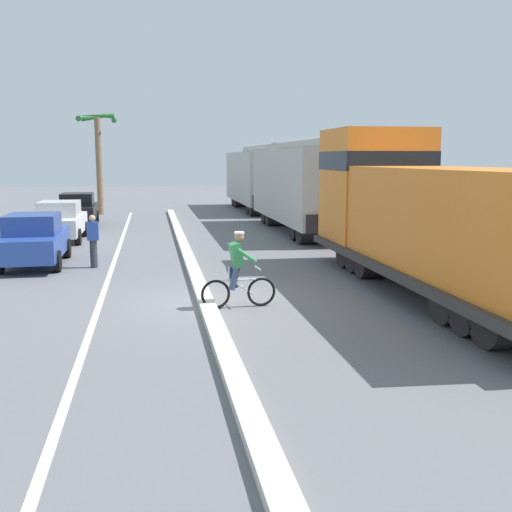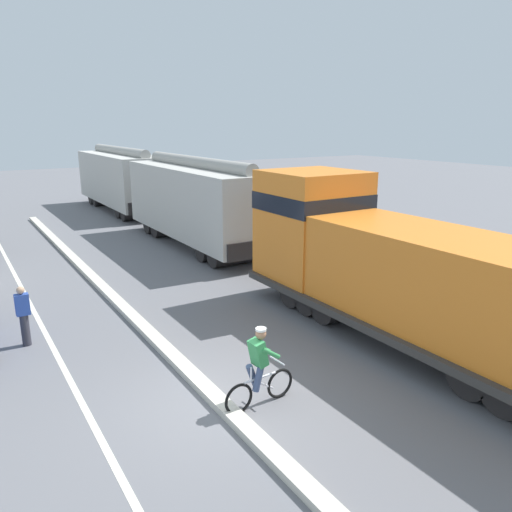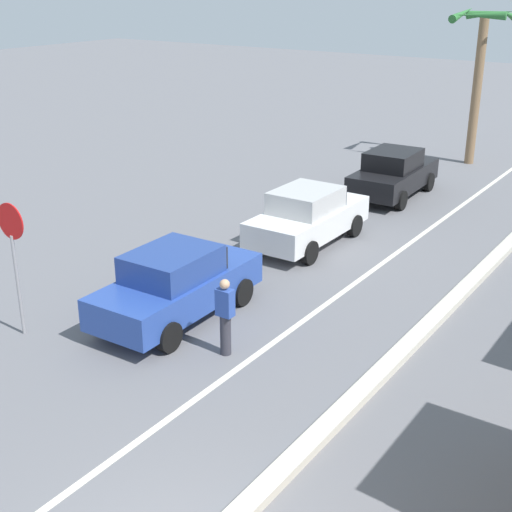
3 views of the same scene
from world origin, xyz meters
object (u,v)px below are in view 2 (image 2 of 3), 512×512
locomotive (394,272)px  hopper_car_lead (197,202)px  pedestrian_by_cars (24,315)px  hopper_car_middle (121,179)px  cyclist (259,370)px

locomotive → hopper_car_lead: locomotive is taller
pedestrian_by_cars → hopper_car_middle: bearing=65.8°
hopper_car_lead → locomotive: bearing=-90.0°
hopper_car_lead → cyclist: 14.26m
pedestrian_by_cars → hopper_car_lead: bearing=41.4°
hopper_car_lead → hopper_car_middle: size_ratio=1.00×
cyclist → hopper_car_lead: bearing=69.5°
locomotive → hopper_car_lead: 12.16m
hopper_car_lead → hopper_car_middle: same height
hopper_car_lead → pedestrian_by_cars: 11.56m
hopper_car_lead → cyclist: hopper_car_lead is taller
hopper_car_middle → cyclist: size_ratio=6.18×
hopper_car_lead → cyclist: size_ratio=6.18×
locomotive → hopper_car_middle: (-0.00, 23.76, 0.28)m
locomotive → hopper_car_middle: 23.76m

